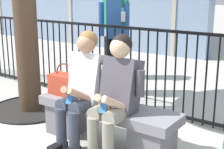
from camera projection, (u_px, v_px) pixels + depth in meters
name	position (u px, v px, depth m)	size (l,w,h in m)	color
ground_plane	(107.00, 143.00, 3.63)	(60.00, 60.00, 0.00)	#B2ADA3
stone_bench	(107.00, 120.00, 3.56)	(1.60, 0.44, 0.45)	slate
seated_person_with_phone	(83.00, 85.00, 3.48)	(0.52, 0.66, 1.21)	#383D4C
seated_person_companion	(116.00, 92.00, 3.24)	(0.52, 0.66, 1.21)	gray
handbag_on_bench	(65.00, 84.00, 3.80)	(0.37, 0.19, 0.37)	#B23823
bystander_at_railing	(114.00, 31.00, 5.08)	(0.55, 0.44, 1.71)	black
bystander_further_back	(115.00, 24.00, 6.04)	(0.55, 0.44, 1.71)	black
plaza_railing	(156.00, 72.00, 4.33)	(8.49, 0.04, 1.14)	black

